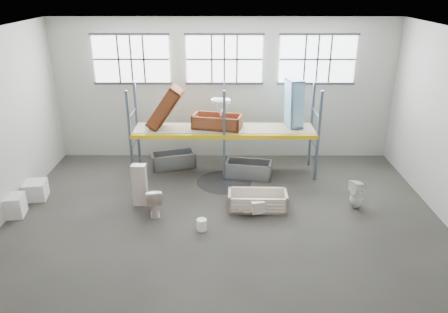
{
  "coord_description": "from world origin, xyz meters",
  "views": [
    {
      "loc": [
        0.04,
        -10.04,
        6.17
      ],
      "look_at": [
        0.0,
        1.5,
        1.4
      ],
      "focal_mm": 34.65,
      "sensor_mm": 36.0,
      "label": 1
    }
  ],
  "objects_px": {
    "bathtub_beige": "(257,201)",
    "carton_near": "(11,206)",
    "cistern_tall": "(140,185)",
    "steel_tub_right": "(248,169)",
    "rust_tub_flat": "(217,121)",
    "toilet_white": "(357,194)",
    "toilet_beige": "(154,200)",
    "bucket": "(202,225)",
    "blue_tub_upright": "(294,103)",
    "steel_tub_left": "(173,160)"
  },
  "relations": [
    {
      "from": "toilet_beige",
      "to": "toilet_white",
      "type": "relative_size",
      "value": 0.94
    },
    {
      "from": "bathtub_beige",
      "to": "carton_near",
      "type": "bearing_deg",
      "value": -175.28
    },
    {
      "from": "bathtub_beige",
      "to": "carton_near",
      "type": "height_order",
      "value": "carton_near"
    },
    {
      "from": "toilet_beige",
      "to": "bucket",
      "type": "xyz_separation_m",
      "value": [
        1.38,
        -0.9,
        -0.25
      ]
    },
    {
      "from": "cistern_tall",
      "to": "rust_tub_flat",
      "type": "height_order",
      "value": "rust_tub_flat"
    },
    {
      "from": "toilet_white",
      "to": "steel_tub_left",
      "type": "xyz_separation_m",
      "value": [
        -5.62,
        2.88,
        -0.15
      ]
    },
    {
      "from": "carton_near",
      "to": "blue_tub_upright",
      "type": "bearing_deg",
      "value": 20.92
    },
    {
      "from": "toilet_beige",
      "to": "steel_tub_left",
      "type": "xyz_separation_m",
      "value": [
        0.18,
        3.22,
        -0.13
      ]
    },
    {
      "from": "toilet_beige",
      "to": "bathtub_beige",
      "type": "bearing_deg",
      "value": 173.94
    },
    {
      "from": "bathtub_beige",
      "to": "steel_tub_left",
      "type": "relative_size",
      "value": 1.13
    },
    {
      "from": "toilet_white",
      "to": "bucket",
      "type": "xyz_separation_m",
      "value": [
        -4.42,
        -1.23,
        -0.27
      ]
    },
    {
      "from": "bathtub_beige",
      "to": "steel_tub_left",
      "type": "distance_m",
      "value": 4.04
    },
    {
      "from": "cistern_tall",
      "to": "blue_tub_upright",
      "type": "distance_m",
      "value": 5.62
    },
    {
      "from": "cistern_tall",
      "to": "blue_tub_upright",
      "type": "relative_size",
      "value": 0.8
    },
    {
      "from": "blue_tub_upright",
      "to": "steel_tub_right",
      "type": "bearing_deg",
      "value": -158.6
    },
    {
      "from": "cistern_tall",
      "to": "steel_tub_right",
      "type": "height_order",
      "value": "cistern_tall"
    },
    {
      "from": "cistern_tall",
      "to": "steel_tub_left",
      "type": "distance_m",
      "value": 2.8
    },
    {
      "from": "steel_tub_left",
      "to": "steel_tub_right",
      "type": "distance_m",
      "value": 2.72
    },
    {
      "from": "cistern_tall",
      "to": "carton_near",
      "type": "distance_m",
      "value": 3.59
    },
    {
      "from": "toilet_white",
      "to": "steel_tub_right",
      "type": "relative_size",
      "value": 0.57
    },
    {
      "from": "bathtub_beige",
      "to": "steel_tub_left",
      "type": "height_order",
      "value": "steel_tub_left"
    },
    {
      "from": "steel_tub_right",
      "to": "carton_near",
      "type": "bearing_deg",
      "value": -159.18
    },
    {
      "from": "cistern_tall",
      "to": "carton_near",
      "type": "height_order",
      "value": "cistern_tall"
    },
    {
      "from": "toilet_beige",
      "to": "rust_tub_flat",
      "type": "distance_m",
      "value": 3.59
    },
    {
      "from": "bathtub_beige",
      "to": "bucket",
      "type": "xyz_separation_m",
      "value": [
        -1.55,
        -1.17,
        -0.09
      ]
    },
    {
      "from": "toilet_white",
      "to": "steel_tub_right",
      "type": "xyz_separation_m",
      "value": [
        -3.02,
        2.08,
        -0.15
      ]
    },
    {
      "from": "steel_tub_left",
      "to": "cistern_tall",
      "type": "bearing_deg",
      "value": -103.5
    },
    {
      "from": "steel_tub_left",
      "to": "bathtub_beige",
      "type": "bearing_deg",
      "value": -46.94
    },
    {
      "from": "blue_tub_upright",
      "to": "carton_near",
      "type": "distance_m",
      "value": 9.07
    },
    {
      "from": "toilet_white",
      "to": "blue_tub_upright",
      "type": "relative_size",
      "value": 0.54
    },
    {
      "from": "toilet_white",
      "to": "bathtub_beige",
      "type": "bearing_deg",
      "value": -111.89
    },
    {
      "from": "rust_tub_flat",
      "to": "bucket",
      "type": "xyz_separation_m",
      "value": [
        -0.35,
        -3.7,
        -1.67
      ]
    },
    {
      "from": "blue_tub_upright",
      "to": "bucket",
      "type": "xyz_separation_m",
      "value": [
        -2.87,
        -3.89,
        -2.24
      ]
    },
    {
      "from": "carton_near",
      "to": "cistern_tall",
      "type": "bearing_deg",
      "value": 10.76
    },
    {
      "from": "bucket",
      "to": "carton_near",
      "type": "relative_size",
      "value": 0.44
    },
    {
      "from": "carton_near",
      "to": "steel_tub_left",
      "type": "bearing_deg",
      "value": 39.03
    },
    {
      "from": "toilet_beige",
      "to": "bucket",
      "type": "height_order",
      "value": "toilet_beige"
    },
    {
      "from": "rust_tub_flat",
      "to": "bucket",
      "type": "bearing_deg",
      "value": -95.46
    },
    {
      "from": "bucket",
      "to": "carton_near",
      "type": "xyz_separation_m",
      "value": [
        -5.37,
        0.74,
        0.14
      ]
    },
    {
      "from": "cistern_tall",
      "to": "rust_tub_flat",
      "type": "relative_size",
      "value": 0.8
    },
    {
      "from": "toilet_white",
      "to": "toilet_beige",
      "type": "bearing_deg",
      "value": -109.95
    },
    {
      "from": "blue_tub_upright",
      "to": "steel_tub_left",
      "type": "bearing_deg",
      "value": 176.87
    },
    {
      "from": "cistern_tall",
      "to": "bucket",
      "type": "relative_size",
      "value": 4.06
    },
    {
      "from": "bathtub_beige",
      "to": "bucket",
      "type": "bearing_deg",
      "value": -141.85
    },
    {
      "from": "steel_tub_right",
      "to": "rust_tub_flat",
      "type": "distance_m",
      "value": 1.91
    },
    {
      "from": "toilet_white",
      "to": "cistern_tall",
      "type": "bearing_deg",
      "value": -114.85
    },
    {
      "from": "rust_tub_flat",
      "to": "blue_tub_upright",
      "type": "xyz_separation_m",
      "value": [
        2.52,
        0.19,
        0.57
      ]
    },
    {
      "from": "bucket",
      "to": "bathtub_beige",
      "type": "bearing_deg",
      "value": 36.93
    },
    {
      "from": "toilet_beige",
      "to": "bucket",
      "type": "bearing_deg",
      "value": 135.74
    },
    {
      "from": "steel_tub_right",
      "to": "bucket",
      "type": "bearing_deg",
      "value": -112.84
    }
  ]
}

